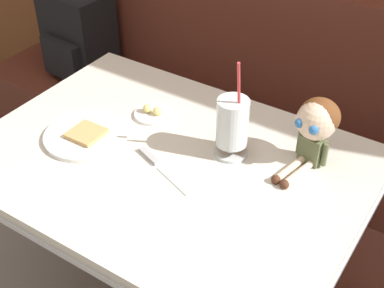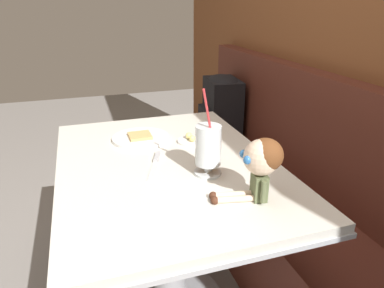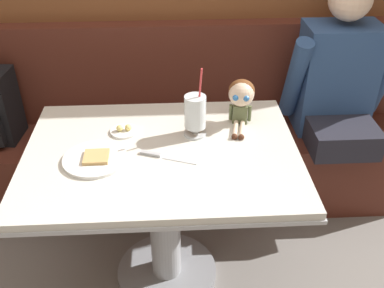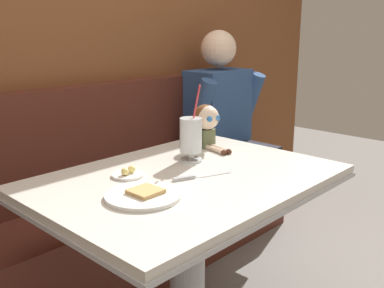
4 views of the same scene
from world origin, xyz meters
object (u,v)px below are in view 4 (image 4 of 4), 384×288
butter_knife (192,177)px  diner_patron (223,118)px  toast_plate (143,195)px  milkshake_glass (191,138)px  seated_doll (207,120)px  butter_saucer (128,174)px

butter_knife → diner_patron: (0.92, 0.62, -0.00)m
toast_plate → diner_patron: diner_patron is taller
diner_patron → milkshake_glass: bearing=-148.9°
butter_knife → seated_doll: 0.45m
butter_knife → diner_patron: diner_patron is taller
milkshake_glass → seated_doll: size_ratio=1.39×
butter_saucer → butter_knife: bearing=-51.8°
toast_plate → diner_patron: (1.17, 0.63, -0.01)m
butter_saucer → diner_patron: 1.15m
butter_knife → milkshake_glass: bearing=45.1°
toast_plate → butter_saucer: size_ratio=2.08×
milkshake_glass → butter_knife: size_ratio=1.39×
toast_plate → butter_saucer: (0.10, 0.20, 0.00)m
milkshake_glass → diner_patron: size_ratio=0.39×
toast_plate → butter_saucer: butter_saucer is taller
diner_patron → butter_saucer: bearing=-158.1°
butter_saucer → seated_doll: seated_doll is taller
butter_knife → diner_patron: bearing=33.8°
milkshake_glass → diner_patron: (0.77, 0.47, -0.10)m
milkshake_glass → seated_doll: milkshake_glass is taller
toast_plate → butter_knife: toast_plate is taller
toast_plate → butter_saucer: bearing=64.0°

